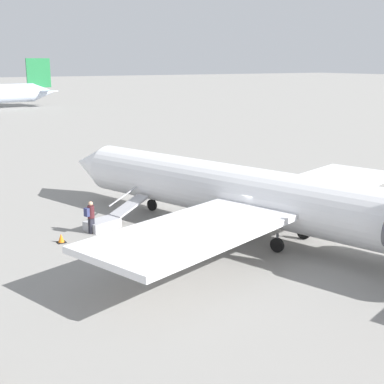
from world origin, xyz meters
The scene contains 5 objects.
ground_plane centered at (0.00, 0.00, 0.00)m, with size 600.00×600.00×0.00m, color gray.
airplane_main centered at (-0.92, -0.29, 2.20)m, with size 28.86×22.19×7.35m.
boarding_stairs centered at (5.30, 5.82, 0.38)m, with size 2.20×4.13×1.79m.
passenger centered at (4.71, 7.02, 1.00)m, with size 0.42×0.57×1.74m.
traffic_cone_near_stairs centered at (4.11, 8.83, 0.21)m, with size 0.42×0.42×0.47m.
Camera 1 is at (-20.91, 16.44, 8.80)m, focal length 50.00 mm.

